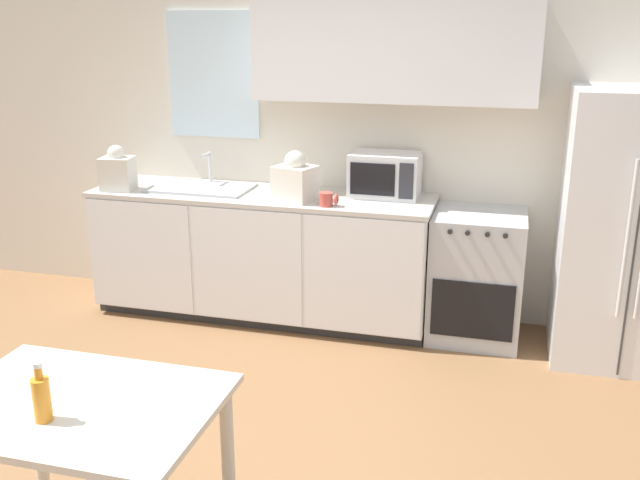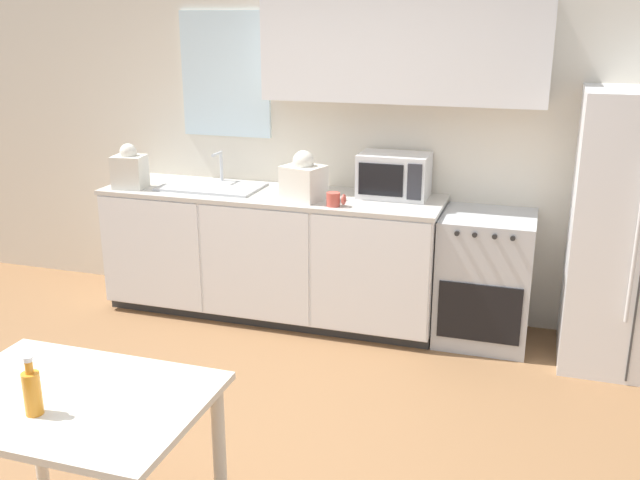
{
  "view_description": "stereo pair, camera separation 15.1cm",
  "coord_description": "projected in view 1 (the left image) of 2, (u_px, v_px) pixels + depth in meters",
  "views": [
    {
      "loc": [
        1.32,
        -2.78,
        2.13
      ],
      "look_at": [
        0.42,
        0.55,
        1.05
      ],
      "focal_mm": 40.0,
      "sensor_mm": 36.0,
      "label": 1
    },
    {
      "loc": [
        1.47,
        -2.74,
        2.13
      ],
      "look_at": [
        0.42,
        0.55,
        1.05
      ],
      "focal_mm": 40.0,
      "sensor_mm": 36.0,
      "label": 2
    }
  ],
  "objects": [
    {
      "name": "ground_plane",
      "position": [
        209.0,
        468.0,
        3.53
      ],
      "size": [
        12.0,
        12.0,
        0.0
      ],
      "primitive_type": "plane",
      "color": "olive"
    },
    {
      "name": "wall_back",
      "position": [
        334.0,
        117.0,
        5.11
      ],
      "size": [
        12.0,
        0.38,
        2.7
      ],
      "color": "beige",
      "rests_on": "ground_plane"
    },
    {
      "name": "kitchen_counter",
      "position": [
        262.0,
        254.0,
        5.21
      ],
      "size": [
        2.47,
        0.68,
        0.93
      ],
      "color": "#333333",
      "rests_on": "ground_plane"
    },
    {
      "name": "oven_range",
      "position": [
        476.0,
        276.0,
        4.87
      ],
      "size": [
        0.61,
        0.62,
        0.88
      ],
      "color": "#B7BABC",
      "rests_on": "ground_plane"
    },
    {
      "name": "refrigerator",
      "position": [
        627.0,
        229.0,
        4.46
      ],
      "size": [
        0.79,
        0.75,
        1.73
      ],
      "color": "white",
      "rests_on": "ground_plane"
    },
    {
      "name": "kitchen_sink",
      "position": [
        201.0,
        187.0,
        5.19
      ],
      "size": [
        0.73,
        0.44,
        0.24
      ],
      "color": "#B7BABC",
      "rests_on": "kitchen_counter"
    },
    {
      "name": "microwave",
      "position": [
        385.0,
        175.0,
        4.94
      ],
      "size": [
        0.48,
        0.33,
        0.3
      ],
      "color": "silver",
      "rests_on": "kitchen_counter"
    },
    {
      "name": "coffee_mug",
      "position": [
        327.0,
        199.0,
        4.71
      ],
      "size": [
        0.13,
        0.09,
        0.09
      ],
      "color": "#BF4C3F",
      "rests_on": "kitchen_counter"
    },
    {
      "name": "grocery_bag_0",
      "position": [
        118.0,
        171.0,
        5.13
      ],
      "size": [
        0.25,
        0.22,
        0.33
      ],
      "rotation": [
        0.0,
        0.0,
        0.14
      ],
      "color": "silver",
      "rests_on": "kitchen_counter"
    },
    {
      "name": "grocery_bag_1",
      "position": [
        295.0,
        179.0,
        4.84
      ],
      "size": [
        0.32,
        0.29,
        0.34
      ],
      "rotation": [
        0.0,
        0.0,
        -0.3
      ],
      "color": "silver",
      "rests_on": "kitchen_counter"
    },
    {
      "name": "dining_table",
      "position": [
        81.0,
        429.0,
        2.73
      ],
      "size": [
        1.05,
        0.75,
        0.74
      ],
      "color": "beige",
      "rests_on": "ground_plane"
    },
    {
      "name": "drink_bottle",
      "position": [
        42.0,
        397.0,
        2.55
      ],
      "size": [
        0.07,
        0.07,
        0.23
      ],
      "color": "orange",
      "rests_on": "dining_table"
    }
  ]
}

